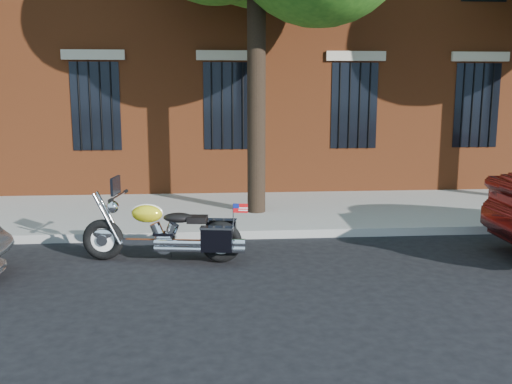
{
  "coord_description": "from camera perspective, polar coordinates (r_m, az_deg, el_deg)",
  "views": [
    {
      "loc": [
        -0.43,
        -8.33,
        2.57
      ],
      "look_at": [
        0.32,
        0.8,
        0.93
      ],
      "focal_mm": 40.0,
      "sensor_mm": 36.0,
      "label": 1
    }
  ],
  "objects": [
    {
      "name": "motorcycle",
      "position": [
        8.7,
        -8.61,
        -4.15
      ],
      "size": [
        2.5,
        0.96,
        1.29
      ],
      "rotation": [
        0.0,
        0.0,
        -0.15
      ],
      "color": "black",
      "rests_on": "ground"
    },
    {
      "name": "ground",
      "position": [
        8.72,
        -1.68,
        -6.97
      ],
      "size": [
        120.0,
        120.0,
        0.0
      ],
      "primitive_type": "plane",
      "color": "black",
      "rests_on": "ground"
    },
    {
      "name": "sidewalk",
      "position": [
        11.86,
        -2.51,
        -1.99
      ],
      "size": [
        40.0,
        3.6,
        0.15
      ],
      "primitive_type": "cube",
      "color": "gray",
      "rests_on": "ground"
    },
    {
      "name": "curb",
      "position": [
        10.03,
        -2.1,
        -4.25
      ],
      "size": [
        40.0,
        0.16,
        0.15
      ],
      "primitive_type": "cube",
      "color": "gray",
      "rests_on": "ground"
    }
  ]
}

